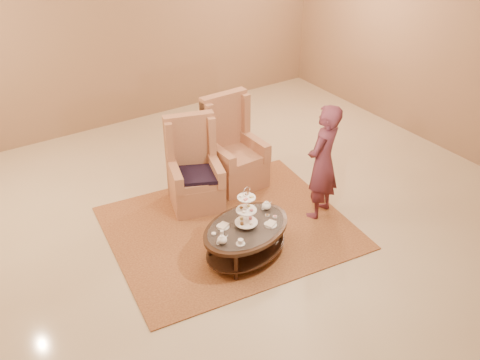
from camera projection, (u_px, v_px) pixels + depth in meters
ground at (247, 234)px, 6.81m from camera, size 8.00×8.00×0.00m
ceiling at (247, 234)px, 6.81m from camera, size 8.00×8.00×0.02m
wall_back at (113, 24)px, 8.75m from camera, size 8.00×0.04×3.50m
wall_right at (477, 47)px, 7.74m from camera, size 0.04×8.00×3.50m
rug at (229, 227)px, 6.92m from camera, size 3.21×2.77×0.02m
tea_table at (246, 232)px, 6.27m from camera, size 1.33×1.07×0.98m
armchair_left at (194, 175)px, 7.24m from camera, size 0.84×0.85×1.24m
armchair_right at (232, 155)px, 7.68m from camera, size 0.73×0.76×1.32m
person at (323, 163)px, 6.79m from camera, size 0.68×0.57×1.58m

